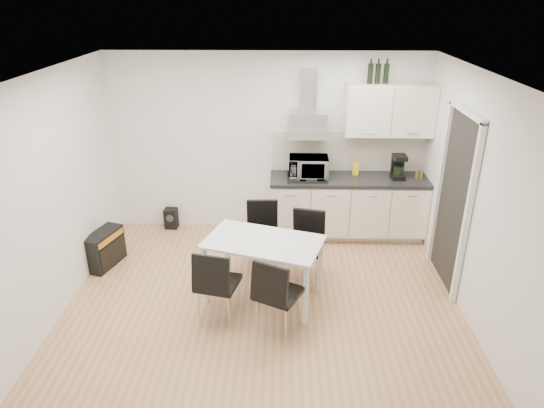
{
  "coord_description": "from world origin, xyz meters",
  "views": [
    {
      "loc": [
        0.2,
        -4.71,
        3.34
      ],
      "look_at": [
        0.09,
        0.34,
        1.1
      ],
      "focal_mm": 32.0,
      "sensor_mm": 36.0,
      "label": 1
    }
  ],
  "objects_px": {
    "chair_near_left": "(218,284)",
    "floor_speaker": "(171,218)",
    "kitchenette": "(351,182)",
    "chair_near_right": "(279,294)",
    "dining_table": "(263,248)",
    "chair_far_right": "(306,248)",
    "guitar_amp": "(105,249)",
    "chair_far_left": "(262,237)"
  },
  "relations": [
    {
      "from": "chair_far_left",
      "to": "floor_speaker",
      "type": "relative_size",
      "value": 2.84
    },
    {
      "from": "kitchenette",
      "to": "dining_table",
      "type": "height_order",
      "value": "kitchenette"
    },
    {
      "from": "guitar_amp",
      "to": "floor_speaker",
      "type": "xyz_separation_m",
      "value": [
        0.63,
        1.11,
        -0.09
      ]
    },
    {
      "from": "kitchenette",
      "to": "chair_far_left",
      "type": "xyz_separation_m",
      "value": [
        -1.23,
        -0.95,
        -0.39
      ]
    },
    {
      "from": "kitchenette",
      "to": "guitar_amp",
      "type": "relative_size",
      "value": 4.04
    },
    {
      "from": "chair_far_left",
      "to": "chair_near_right",
      "type": "bearing_deg",
      "value": 98.26
    },
    {
      "from": "kitchenette",
      "to": "floor_speaker",
      "type": "relative_size",
      "value": 8.12
    },
    {
      "from": "chair_near_right",
      "to": "floor_speaker",
      "type": "relative_size",
      "value": 2.84
    },
    {
      "from": "kitchenette",
      "to": "chair_far_left",
      "type": "relative_size",
      "value": 2.86
    },
    {
      "from": "dining_table",
      "to": "guitar_amp",
      "type": "xyz_separation_m",
      "value": [
        -2.11,
        0.68,
        -0.42
      ]
    },
    {
      "from": "chair_near_left",
      "to": "chair_far_right",
      "type": "bearing_deg",
      "value": 53.05
    },
    {
      "from": "dining_table",
      "to": "guitar_amp",
      "type": "height_order",
      "value": "dining_table"
    },
    {
      "from": "chair_far_right",
      "to": "guitar_amp",
      "type": "relative_size",
      "value": 1.41
    },
    {
      "from": "floor_speaker",
      "to": "kitchenette",
      "type": "bearing_deg",
      "value": 0.08
    },
    {
      "from": "chair_far_left",
      "to": "floor_speaker",
      "type": "xyz_separation_m",
      "value": [
        -1.44,
        1.12,
        -0.28
      ]
    },
    {
      "from": "guitar_amp",
      "to": "dining_table",
      "type": "bearing_deg",
      "value": -0.81
    },
    {
      "from": "chair_far_right",
      "to": "chair_near_left",
      "type": "distance_m",
      "value": 1.27
    },
    {
      "from": "chair_far_right",
      "to": "chair_near_left",
      "type": "height_order",
      "value": "same"
    },
    {
      "from": "dining_table",
      "to": "guitar_amp",
      "type": "distance_m",
      "value": 2.26
    },
    {
      "from": "floor_speaker",
      "to": "chair_near_right",
      "type": "bearing_deg",
      "value": -51.59
    },
    {
      "from": "chair_far_left",
      "to": "chair_near_right",
      "type": "relative_size",
      "value": 1.0
    },
    {
      "from": "chair_near_left",
      "to": "chair_near_right",
      "type": "relative_size",
      "value": 1.0
    },
    {
      "from": "chair_near_left",
      "to": "floor_speaker",
      "type": "relative_size",
      "value": 2.84
    },
    {
      "from": "dining_table",
      "to": "chair_near_left",
      "type": "bearing_deg",
      "value": -121.02
    },
    {
      "from": "chair_near_left",
      "to": "guitar_amp",
      "type": "xyz_separation_m",
      "value": [
        -1.64,
        1.1,
        -0.2
      ]
    },
    {
      "from": "kitchenette",
      "to": "chair_near_right",
      "type": "height_order",
      "value": "kitchenette"
    },
    {
      "from": "kitchenette",
      "to": "chair_near_right",
      "type": "distance_m",
      "value": 2.47
    },
    {
      "from": "guitar_amp",
      "to": "chair_far_right",
      "type": "bearing_deg",
      "value": 11.04
    },
    {
      "from": "chair_near_right",
      "to": "guitar_amp",
      "type": "height_order",
      "value": "chair_near_right"
    },
    {
      "from": "guitar_amp",
      "to": "kitchenette",
      "type": "bearing_deg",
      "value": 33.2
    },
    {
      "from": "chair_far_left",
      "to": "chair_near_left",
      "type": "distance_m",
      "value": 1.17
    },
    {
      "from": "guitar_amp",
      "to": "chair_far_left",
      "type": "bearing_deg",
      "value": 17.05
    },
    {
      "from": "kitchenette",
      "to": "dining_table",
      "type": "relative_size",
      "value": 1.73
    },
    {
      "from": "kitchenette",
      "to": "dining_table",
      "type": "bearing_deg",
      "value": -126.01
    },
    {
      "from": "chair_far_left",
      "to": "floor_speaker",
      "type": "distance_m",
      "value": 1.84
    },
    {
      "from": "chair_far_right",
      "to": "dining_table",
      "type": "bearing_deg",
      "value": 51.42
    },
    {
      "from": "chair_far_right",
      "to": "floor_speaker",
      "type": "distance_m",
      "value": 2.44
    },
    {
      "from": "kitchenette",
      "to": "chair_far_right",
      "type": "height_order",
      "value": "kitchenette"
    },
    {
      "from": "chair_near_left",
      "to": "floor_speaker",
      "type": "bearing_deg",
      "value": 127.63
    },
    {
      "from": "chair_near_left",
      "to": "floor_speaker",
      "type": "distance_m",
      "value": 2.44
    },
    {
      "from": "chair_near_left",
      "to": "chair_near_right",
      "type": "height_order",
      "value": "same"
    },
    {
      "from": "dining_table",
      "to": "guitar_amp",
      "type": "bearing_deg",
      "value": -179.99
    }
  ]
}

